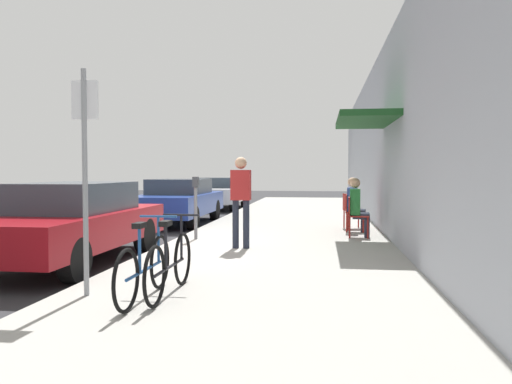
# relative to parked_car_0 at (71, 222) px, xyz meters

# --- Properties ---
(ground_plane) EXTENTS (60.00, 60.00, 0.00)m
(ground_plane) POSITION_rel_parked_car_0_xyz_m (1.10, 1.35, -0.71)
(ground_plane) COLOR #2D2D30
(sidewalk_slab) EXTENTS (4.50, 32.00, 0.12)m
(sidewalk_slab) POSITION_rel_parked_car_0_xyz_m (3.35, 3.35, -0.65)
(sidewalk_slab) COLOR #9E9B93
(sidewalk_slab) RESTS_ON ground_plane
(building_facade) EXTENTS (1.40, 32.00, 4.51)m
(building_facade) POSITION_rel_parked_car_0_xyz_m (5.74, 3.34, 1.55)
(building_facade) COLOR #999EA8
(building_facade) RESTS_ON ground_plane
(parked_car_0) EXTENTS (1.80, 4.40, 1.36)m
(parked_car_0) POSITION_rel_parked_car_0_xyz_m (0.00, 0.00, 0.00)
(parked_car_0) COLOR maroon
(parked_car_0) RESTS_ON ground_plane
(parked_car_1) EXTENTS (1.80, 4.40, 1.33)m
(parked_car_1) POSITION_rel_parked_car_0_xyz_m (0.00, 6.32, -0.01)
(parked_car_1) COLOR navy
(parked_car_1) RESTS_ON ground_plane
(parked_car_2) EXTENTS (1.80, 4.40, 1.29)m
(parked_car_2) POSITION_rel_parked_car_0_xyz_m (0.00, 12.36, -0.02)
(parked_car_2) COLOR silver
(parked_car_2) RESTS_ON ground_plane
(parking_meter) EXTENTS (0.12, 0.10, 1.32)m
(parking_meter) POSITION_rel_parked_car_0_xyz_m (1.55, 2.33, 0.18)
(parking_meter) COLOR slate
(parking_meter) RESTS_ON sidewalk_slab
(street_sign) EXTENTS (0.32, 0.06, 2.60)m
(street_sign) POSITION_rel_parked_car_0_xyz_m (1.50, -2.46, 0.93)
(street_sign) COLOR gray
(street_sign) RESTS_ON sidewalk_slab
(bicycle_0) EXTENTS (0.46, 1.71, 0.90)m
(bicycle_0) POSITION_rel_parked_car_0_xyz_m (2.23, -2.55, -0.23)
(bicycle_0) COLOR black
(bicycle_0) RESTS_ON sidewalk_slab
(bicycle_1) EXTENTS (0.46, 1.71, 0.90)m
(bicycle_1) POSITION_rel_parked_car_0_xyz_m (2.45, -2.32, -0.23)
(bicycle_1) COLOR black
(bicycle_1) RESTS_ON sidewalk_slab
(cafe_chair_0) EXTENTS (0.46, 0.46, 0.87)m
(cafe_chair_0) POSITION_rel_parked_car_0_xyz_m (4.91, 3.09, -0.08)
(cafe_chair_0) COLOR maroon
(cafe_chair_0) RESTS_ON sidewalk_slab
(seated_patron_0) EXTENTS (0.44, 0.37, 1.29)m
(seated_patron_0) POSITION_rel_parked_car_0_xyz_m (4.97, 3.09, 0.11)
(seated_patron_0) COLOR #232838
(seated_patron_0) RESTS_ON sidewalk_slab
(cafe_chair_1) EXTENTS (0.49, 0.49, 0.87)m
(cafe_chair_1) POSITION_rel_parked_car_0_xyz_m (4.91, 4.09, -0.08)
(cafe_chair_1) COLOR maroon
(cafe_chair_1) RESTS_ON sidewalk_slab
(seated_patron_1) EXTENTS (0.46, 0.40, 1.29)m
(seated_patron_1) POSITION_rel_parked_car_0_xyz_m (4.97, 4.08, 0.11)
(seated_patron_1) COLOR #232838
(seated_patron_1) RESTS_ON sidewalk_slab
(cafe_chair_2) EXTENTS (0.54, 0.54, 0.87)m
(cafe_chair_2) POSITION_rel_parked_car_0_xyz_m (4.91, 4.75, -0.08)
(cafe_chair_2) COLOR maroon
(cafe_chair_2) RESTS_ON sidewalk_slab
(pedestrian_standing) EXTENTS (0.36, 0.22, 1.70)m
(pedestrian_standing) POSITION_rel_parked_car_0_xyz_m (2.70, 1.24, 0.41)
(pedestrian_standing) COLOR #232838
(pedestrian_standing) RESTS_ON sidewalk_slab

